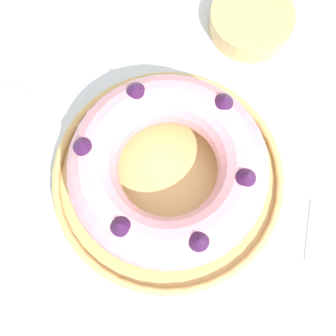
{
  "coord_description": "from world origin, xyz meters",
  "views": [
    {
      "loc": [
        0.05,
        -0.21,
        1.41
      ],
      "look_at": [
        0.01,
        -0.02,
        0.78
      ],
      "focal_mm": 50.0,
      "sensor_mm": 36.0,
      "label": 1
    }
  ],
  "objects_px": {
    "serving_dish": "(168,177)",
    "cake_knife": "(12,144)",
    "bundt_cake": "(168,168)",
    "side_bowl": "(251,21)"
  },
  "relations": [
    {
      "from": "bundt_cake",
      "to": "serving_dish",
      "type": "bearing_deg",
      "value": 97.59
    },
    {
      "from": "serving_dish",
      "to": "bundt_cake",
      "type": "height_order",
      "value": "bundt_cake"
    },
    {
      "from": "cake_knife",
      "to": "side_bowl",
      "type": "xyz_separation_m",
      "value": [
        0.32,
        0.29,
        0.02
      ]
    },
    {
      "from": "serving_dish",
      "to": "cake_knife",
      "type": "bearing_deg",
      "value": -179.92
    },
    {
      "from": "serving_dish",
      "to": "side_bowl",
      "type": "distance_m",
      "value": 0.3
    },
    {
      "from": "bundt_cake",
      "to": "cake_knife",
      "type": "xyz_separation_m",
      "value": [
        -0.25,
        -0.0,
        -0.06
      ]
    },
    {
      "from": "bundt_cake",
      "to": "cake_knife",
      "type": "distance_m",
      "value": 0.25
    },
    {
      "from": "serving_dish",
      "to": "side_bowl",
      "type": "xyz_separation_m",
      "value": [
        0.07,
        0.29,
        0.01
      ]
    },
    {
      "from": "serving_dish",
      "to": "cake_knife",
      "type": "distance_m",
      "value": 0.25
    },
    {
      "from": "serving_dish",
      "to": "side_bowl",
      "type": "relative_size",
      "value": 2.5
    }
  ]
}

